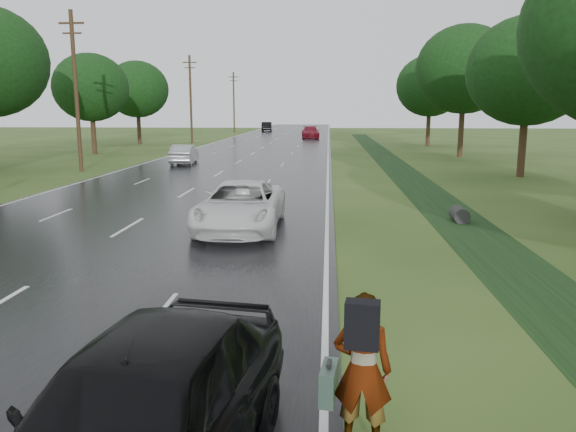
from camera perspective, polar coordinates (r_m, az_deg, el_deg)
The scene contains 19 objects.
road at distance 55.76m, azimuth -2.89°, elevation 6.74°, with size 14.00×180.00×0.04m, color black.
edge_stripe_east at distance 55.35m, azimuth 4.11°, elevation 6.73°, with size 0.12×180.00×0.01m, color silver.
edge_stripe_west at distance 56.97m, azimuth -9.69°, elevation 6.72°, with size 0.12×180.00×0.01m, color silver.
center_line at distance 55.76m, azimuth -2.89°, elevation 6.77°, with size 0.12×180.00×0.01m, color silver.
drainage_ditch at distance 29.57m, azimuth 13.30°, elevation 2.86°, with size 2.20×120.00×0.56m.
utility_pole_mid at distance 38.67m, azimuth -20.75°, elevation 11.94°, with size 1.60×0.26×10.00m.
utility_pole_far at distance 67.14m, azimuth -9.86°, elevation 11.72°, with size 1.60×0.26×10.00m.
utility_pole_distant at distance 96.54m, azimuth -5.53°, elevation 11.51°, with size 1.60×0.26×10.00m.
tree_east_c at distance 36.13m, azimuth 23.22°, elevation 13.39°, with size 7.00×7.00×9.29m.
tree_east_d at distance 49.55m, azimuth 17.50°, elevation 14.01°, with size 8.00×8.00×10.76m.
tree_east_f at distance 63.17m, azimuth 14.24°, elevation 12.68°, with size 7.20×7.20×9.62m.
tree_west_d at distance 53.52m, azimuth -19.42°, elevation 12.21°, with size 6.60×6.60×8.80m.
tree_west_f at distance 66.82m, azimuth -15.08°, elevation 12.32°, with size 7.00×7.00×9.29m.
pedestrian at distance 6.90m, azimuth 7.37°, elevation -15.07°, with size 0.90×0.85×1.92m.
white_pickup at distance 18.67m, azimuth -4.83°, elevation 1.04°, with size 2.62×5.68×1.58m, color silver.
dark_sedan at distance 6.22m, azimuth -14.62°, elevation -19.16°, with size 2.09×5.18×1.77m, color black.
silver_sedan at distance 41.54m, azimuth -10.51°, elevation 6.18°, with size 1.50×4.29×1.41m, color #93979B.
far_car_red at distance 76.81m, azimuth 2.29°, elevation 8.50°, with size 2.29×5.62×1.63m, color maroon.
far_car_dark at distance 101.45m, azimuth -2.16°, elevation 9.07°, with size 1.73×4.96×1.64m, color black.
Camera 1 is at (6.76, -10.21, 4.00)m, focal length 35.00 mm.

